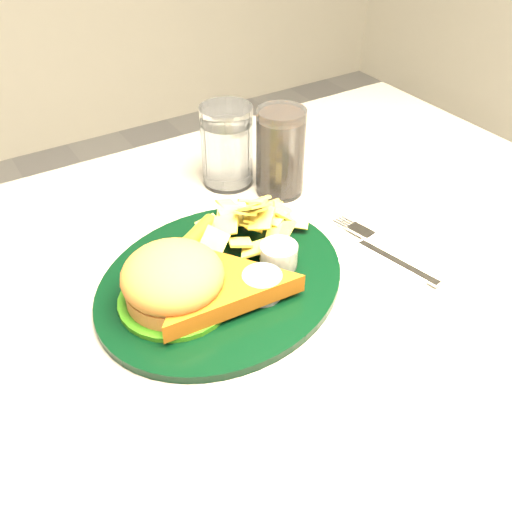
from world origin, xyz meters
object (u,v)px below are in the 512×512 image
at_px(dinner_plate, 221,260).
at_px(water_glass, 227,146).
at_px(table, 245,446).
at_px(cola_glass, 280,152).
at_px(fork_napkin, 393,259).

distance_m(dinner_plate, water_glass, 0.25).
distance_m(table, cola_glass, 0.49).
distance_m(table, fork_napkin, 0.43).
height_order(table, fork_napkin, fork_napkin).
relative_size(cola_glass, fork_napkin, 0.84).
bearing_deg(dinner_plate, fork_napkin, -42.72).
bearing_deg(water_glass, dinner_plate, -121.93).
height_order(table, cola_glass, cola_glass).
xyz_separation_m(dinner_plate, cola_glass, (0.19, 0.14, 0.03)).
xyz_separation_m(water_glass, fork_napkin, (0.08, -0.29, -0.06)).
bearing_deg(dinner_plate, water_glass, 36.47).
bearing_deg(cola_glass, fork_napkin, -83.28).
relative_size(water_glass, fork_napkin, 0.79).
distance_m(cola_glass, fork_napkin, 0.24).
xyz_separation_m(dinner_plate, fork_napkin, (0.21, -0.08, -0.03)).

